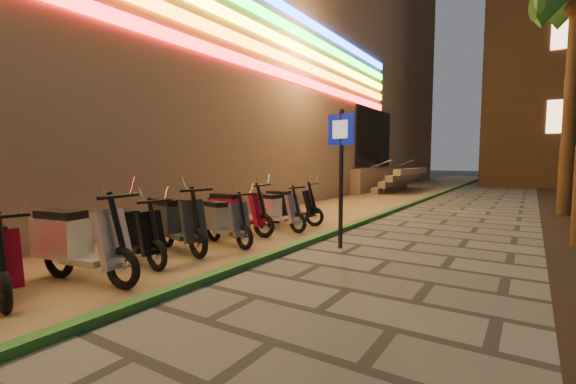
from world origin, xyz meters
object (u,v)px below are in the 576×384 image
Objects in this scene: scooter_9 at (222,221)px; scooter_11 at (274,210)px; scooter_10 at (234,212)px; scooter_8 at (175,222)px; scooter_6 at (76,242)px; scooter_12 at (287,206)px; pedestrian_sign at (341,159)px; scooter_7 at (130,234)px.

scooter_11 is at bearing 104.08° from scooter_9.
scooter_11 is (0.42, 0.96, -0.04)m from scooter_10.
scooter_6 is at bearing -68.10° from scooter_8.
scooter_11 is 0.79m from scooter_12.
scooter_9 is (-2.10, -0.90, -1.19)m from pedestrian_sign.
scooter_11 is at bearing 97.28° from scooter_8.
scooter_7 is 0.91× the size of scooter_8.
pedestrian_sign is at bearing -14.75° from scooter_11.
scooter_10 reaches higher than scooter_7.
scooter_9 is (0.07, 2.80, -0.08)m from scooter_6.
scooter_6 is 1.18× the size of scooter_9.
scooter_11 is 0.97× the size of scooter_12.
scooter_10 is at bearing -104.40° from scooter_11.
scooter_10 is at bearing 99.16° from scooter_7.
scooter_8 is 1.08× the size of scooter_12.
pedestrian_sign is 1.67× the size of scooter_11.
scooter_6 reaches higher than scooter_9.
scooter_7 is 0.97m from scooter_8.
scooter_6 is 5.42m from scooter_12.
scooter_10 reaches higher than scooter_12.
scooter_12 is at bearing 101.09° from scooter_8.
scooter_6 reaches higher than scooter_7.
scooter_6 is 1.13× the size of scooter_12.
scooter_11 is (0.32, 2.71, -0.05)m from scooter_8.
scooter_6 is at bearing -81.71° from scooter_11.
scooter_7 reaches higher than scooter_9.
scooter_6 reaches higher than scooter_12.
scooter_7 is 0.93× the size of scooter_10.
scooter_8 is at bearing -97.61° from scooter_9.
scooter_9 is 0.96× the size of scooter_12.
scooter_12 is at bearing 107.02° from scooter_9.
pedestrian_sign reaches higher than scooter_7.
pedestrian_sign is 2.60m from scooter_11.
scooter_10 reaches higher than scooter_9.
scooter_8 is (-0.26, 1.93, -0.02)m from scooter_6.
scooter_8 is at bearing 88.97° from scooter_6.
scooter_8 is 1.11× the size of scooter_11.
scooter_8 reaches higher than scooter_7.
scooter_12 is (-0.16, 2.61, 0.02)m from scooter_9.
scooter_8 is at bearing -89.66° from scooter_10.
scooter_6 is (-2.17, -3.71, -1.11)m from pedestrian_sign.
scooter_8 is 1.03× the size of scooter_10.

